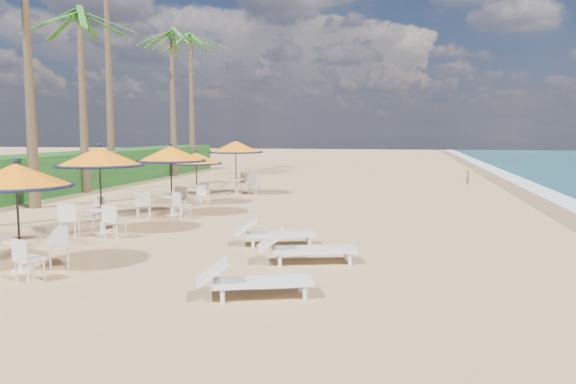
# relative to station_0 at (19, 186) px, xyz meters

# --- Properties ---
(ground) EXTENTS (160.00, 160.00, 0.00)m
(ground) POSITION_rel_station_0_xyz_m (4.68, 0.48, -1.77)
(ground) COLOR tan
(ground) RESTS_ON ground
(wetsand_band) EXTENTS (1.40, 140.00, 0.02)m
(wetsand_band) POSITION_rel_station_0_xyz_m (13.08, 10.48, -1.77)
(wetsand_band) COLOR olive
(wetsand_band) RESTS_ON ground
(scrub_hedge) EXTENTS (3.00, 40.00, 1.80)m
(scrub_hedge) POSITION_rel_station_0_xyz_m (-8.82, 11.48, -0.87)
(scrub_hedge) COLOR #194716
(scrub_hedge) RESTS_ON ground
(station_0) EXTENTS (2.23, 2.23, 2.33)m
(station_0) POSITION_rel_station_0_xyz_m (0.00, 0.00, 0.00)
(station_0) COLOR black
(station_0) RESTS_ON ground
(station_1) EXTENTS (2.44, 2.44, 2.55)m
(station_1) POSITION_rel_station_0_xyz_m (-0.72, 4.19, 0.09)
(station_1) COLOR black
(station_1) RESTS_ON ground
(station_2) EXTENTS (2.38, 2.38, 2.49)m
(station_2) POSITION_rel_station_0_xyz_m (-0.12, 7.67, 0.04)
(station_2) COLOR black
(station_2) RESTS_ON ground
(station_3) EXTENTS (2.04, 2.15, 2.13)m
(station_3) POSITION_rel_station_0_xyz_m (-0.44, 10.84, -0.22)
(station_3) COLOR black
(station_3) RESTS_ON ground
(station_4) EXTENTS (2.45, 2.51, 2.55)m
(station_4) POSITION_rel_station_0_xyz_m (0.18, 14.41, 0.09)
(station_4) COLOR black
(station_4) RESTS_ON ground
(lounger_near) EXTENTS (2.07, 1.27, 0.71)m
(lounger_near) POSITION_rel_station_0_xyz_m (5.05, -0.79, -1.44)
(lounger_near) COLOR silver
(lounger_near) RESTS_ON ground
(lounger_mid) EXTENTS (2.24, 1.28, 0.77)m
(lounger_mid) POSITION_rel_station_0_xyz_m (5.47, 1.91, -1.42)
(lounger_mid) COLOR silver
(lounger_mid) RESTS_ON ground
(lounger_far) EXTENTS (2.11, 1.20, 0.72)m
(lounger_far) POSITION_rel_station_0_xyz_m (4.36, 3.66, -1.44)
(lounger_far) COLOR silver
(lounger_far) RESTS_ON ground
(palm_4) EXTENTS (5.00, 5.00, 8.36)m
(palm_4) POSITION_rel_station_0_xyz_m (-7.20, 13.95, 5.84)
(palm_4) COLOR brown
(palm_4) RESTS_ON ground
(palm_6) EXTENTS (5.00, 5.00, 9.18)m
(palm_6) POSITION_rel_station_0_xyz_m (-7.05, 23.92, 6.61)
(palm_6) COLOR brown
(palm_6) RESTS_ON ground
(palm_7) EXTENTS (5.00, 5.00, 9.63)m
(palm_7) POSITION_rel_station_0_xyz_m (-7.38, 27.92, 7.03)
(palm_7) COLOR brown
(palm_7) RESTS_ON ground
(person) EXTENTS (0.25, 0.34, 0.87)m
(person) POSITION_rel_station_0_xyz_m (10.83, 21.22, -1.34)
(person) COLOR brown
(person) RESTS_ON ground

